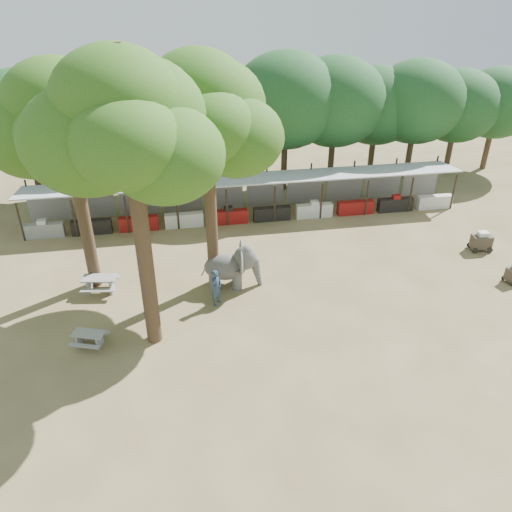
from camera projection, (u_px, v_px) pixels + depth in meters
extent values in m
plane|color=brown|center=(300.00, 353.00, 20.98)|extent=(100.00, 100.00, 0.00)
cube|color=#A9AAB1|center=(247.00, 179.00, 31.72)|extent=(28.00, 2.99, 0.39)
cylinder|color=#2D2319|center=(40.00, 221.00, 29.35)|extent=(0.12, 0.12, 2.40)
cylinder|color=#2D2319|center=(48.00, 200.00, 31.56)|extent=(0.12, 0.12, 2.80)
cube|color=gray|center=(44.00, 230.00, 29.94)|extent=(2.38, 0.50, 0.90)
cube|color=gray|center=(49.00, 206.00, 31.72)|extent=(2.52, 0.12, 2.00)
cylinder|color=#2D2319|center=(89.00, 218.00, 29.76)|extent=(0.12, 0.12, 2.40)
cylinder|color=#2D2319|center=(94.00, 197.00, 31.97)|extent=(0.12, 0.12, 2.80)
cube|color=black|center=(92.00, 227.00, 30.35)|extent=(2.38, 0.50, 0.90)
cube|color=gray|center=(95.00, 203.00, 32.13)|extent=(2.52, 0.12, 2.00)
cylinder|color=#2D2319|center=(137.00, 214.00, 30.18)|extent=(0.12, 0.12, 2.40)
cylinder|color=#2D2319|center=(138.00, 194.00, 32.39)|extent=(0.12, 0.12, 2.80)
cube|color=maroon|center=(139.00, 224.00, 30.76)|extent=(2.38, 0.50, 0.90)
cube|color=gray|center=(139.00, 200.00, 32.54)|extent=(2.52, 0.12, 2.00)
cylinder|color=#2D2319|center=(184.00, 211.00, 30.59)|extent=(0.12, 0.12, 2.40)
cylinder|color=#2D2319|center=(181.00, 191.00, 32.80)|extent=(0.12, 0.12, 2.80)
cube|color=silver|center=(184.00, 220.00, 31.18)|extent=(2.38, 0.50, 0.90)
cube|color=gray|center=(182.00, 197.00, 32.96)|extent=(2.52, 0.12, 2.00)
cylinder|color=#2D2319|center=(229.00, 208.00, 31.00)|extent=(0.12, 0.12, 2.40)
cylinder|color=#2D2319|center=(224.00, 189.00, 33.22)|extent=(0.12, 0.12, 2.80)
cube|color=maroon|center=(229.00, 217.00, 31.59)|extent=(2.38, 0.50, 0.90)
cube|color=gray|center=(224.00, 194.00, 33.37)|extent=(2.52, 0.12, 2.00)
cylinder|color=#2D2319|center=(273.00, 205.00, 31.42)|extent=(0.12, 0.12, 2.40)
cylinder|color=#2D2319|center=(265.00, 186.00, 33.63)|extent=(0.12, 0.12, 2.80)
cube|color=black|center=(272.00, 214.00, 32.00)|extent=(2.38, 0.50, 0.90)
cube|color=gray|center=(265.00, 192.00, 33.78)|extent=(2.52, 0.12, 2.00)
cylinder|color=#2D2319|center=(316.00, 202.00, 31.83)|extent=(0.12, 0.12, 2.40)
cylinder|color=#2D2319|center=(305.00, 183.00, 34.04)|extent=(0.12, 0.12, 2.80)
cube|color=silver|center=(314.00, 211.00, 32.42)|extent=(2.38, 0.50, 0.90)
cube|color=gray|center=(305.00, 189.00, 34.20)|extent=(2.52, 0.12, 2.00)
cylinder|color=#2D2319|center=(358.00, 199.00, 32.24)|extent=(0.12, 0.12, 2.40)
cylinder|color=#2D2319|center=(344.00, 181.00, 34.46)|extent=(0.12, 0.12, 2.80)
cube|color=maroon|center=(355.00, 208.00, 32.83)|extent=(2.38, 0.50, 0.90)
cube|color=gray|center=(344.00, 186.00, 34.61)|extent=(2.52, 0.12, 2.00)
cylinder|color=#2D2319|center=(398.00, 196.00, 32.66)|extent=(0.12, 0.12, 2.40)
cylinder|color=#2D2319|center=(383.00, 178.00, 34.87)|extent=(0.12, 0.12, 2.80)
cube|color=black|center=(395.00, 205.00, 33.24)|extent=(2.38, 0.50, 0.90)
cube|color=gray|center=(382.00, 184.00, 35.03)|extent=(2.52, 0.12, 2.00)
cylinder|color=#2D2319|center=(438.00, 193.00, 33.07)|extent=(0.12, 0.12, 2.40)
cylinder|color=#2D2319|center=(420.00, 176.00, 35.28)|extent=(0.12, 0.12, 2.80)
cube|color=silver|center=(434.00, 202.00, 33.66)|extent=(2.38, 0.50, 0.90)
cube|color=gray|center=(420.00, 181.00, 35.44)|extent=(2.52, 0.12, 2.00)
cylinder|color=#332316|center=(81.00, 201.00, 23.36)|extent=(0.60, 0.60, 9.20)
cone|color=#332316|center=(62.00, 101.00, 21.08)|extent=(0.57, 0.57, 2.88)
ellipsoid|color=#204E10|center=(36.00, 133.00, 21.81)|extent=(4.80, 4.80, 3.94)
ellipsoid|color=#204E10|center=(96.00, 145.00, 21.63)|extent=(4.20, 4.20, 3.44)
ellipsoid|color=#204E10|center=(74.00, 113.00, 22.44)|extent=(5.20, 5.20, 4.26)
ellipsoid|color=#204E10|center=(62.00, 135.00, 20.50)|extent=(3.80, 3.80, 3.12)
ellipsoid|color=#204E10|center=(55.00, 100.00, 21.20)|extent=(4.40, 4.40, 3.61)
cylinder|color=#332316|center=(142.00, 233.00, 19.23)|extent=(0.64, 0.64, 10.40)
cone|color=#332316|center=(124.00, 94.00, 16.65)|extent=(0.61, 0.61, 3.25)
ellipsoid|color=#204E10|center=(89.00, 140.00, 17.47)|extent=(4.80, 4.80, 3.94)
ellipsoid|color=#204E10|center=(166.00, 155.00, 17.28)|extent=(4.20, 4.20, 3.44)
ellipsoid|color=#204E10|center=(135.00, 115.00, 18.10)|extent=(5.20, 5.20, 4.26)
ellipsoid|color=#204E10|center=(127.00, 143.00, 16.16)|extent=(3.80, 3.80, 3.12)
ellipsoid|color=#204E10|center=(116.00, 98.00, 16.86)|extent=(4.40, 4.40, 3.61)
cylinder|color=#332316|center=(210.00, 197.00, 23.29)|extent=(0.56, 0.56, 9.60)
cone|color=#332316|center=(205.00, 91.00, 20.91)|extent=(0.53, 0.53, 3.00)
ellipsoid|color=#204E10|center=(174.00, 125.00, 21.68)|extent=(4.80, 4.80, 3.94)
ellipsoid|color=#204E10|center=(236.00, 137.00, 21.49)|extent=(4.20, 4.20, 3.44)
ellipsoid|color=#204E10|center=(208.00, 105.00, 22.30)|extent=(5.20, 5.20, 4.26)
ellipsoid|color=#204E10|center=(209.00, 127.00, 20.36)|extent=(3.80, 3.80, 3.12)
ellipsoid|color=#204E10|center=(198.00, 92.00, 21.06)|extent=(4.40, 4.40, 3.61)
cylinder|color=#332316|center=(45.00, 174.00, 34.34)|extent=(0.44, 0.44, 3.74)
ellipsoid|color=#123718|center=(34.00, 120.00, 32.53)|extent=(6.46, 5.95, 5.61)
cylinder|color=#332316|center=(95.00, 171.00, 34.84)|extent=(0.44, 0.44, 3.74)
ellipsoid|color=#123718|center=(86.00, 118.00, 33.02)|extent=(6.46, 5.95, 5.61)
cylinder|color=#332316|center=(144.00, 168.00, 35.33)|extent=(0.44, 0.44, 3.74)
ellipsoid|color=#123718|center=(138.00, 116.00, 33.52)|extent=(6.46, 5.95, 5.61)
cylinder|color=#332316|center=(191.00, 165.00, 35.82)|extent=(0.44, 0.44, 3.74)
ellipsoid|color=#123718|center=(187.00, 114.00, 34.01)|extent=(6.46, 5.95, 5.61)
cylinder|color=#332316|center=(237.00, 163.00, 36.31)|extent=(0.44, 0.44, 3.74)
ellipsoid|color=#123718|center=(236.00, 112.00, 34.50)|extent=(6.46, 5.95, 5.61)
cylinder|color=#332316|center=(282.00, 160.00, 36.81)|extent=(0.44, 0.44, 3.74)
ellipsoid|color=#123718|center=(283.00, 110.00, 34.99)|extent=(6.46, 5.95, 5.61)
cylinder|color=#332316|center=(325.00, 158.00, 37.30)|extent=(0.44, 0.44, 3.74)
ellipsoid|color=#123718|center=(329.00, 108.00, 35.49)|extent=(6.46, 5.95, 5.61)
cylinder|color=#332316|center=(367.00, 155.00, 37.79)|extent=(0.44, 0.44, 3.74)
ellipsoid|color=#123718|center=(373.00, 106.00, 35.98)|extent=(6.46, 5.95, 5.61)
cylinder|color=#332316|center=(409.00, 153.00, 38.28)|extent=(0.44, 0.44, 3.74)
ellipsoid|color=#123718|center=(416.00, 104.00, 36.47)|extent=(6.46, 5.95, 5.61)
cylinder|color=#332316|center=(449.00, 151.00, 38.77)|extent=(0.44, 0.44, 3.74)
ellipsoid|color=#123718|center=(458.00, 103.00, 36.96)|extent=(6.46, 5.95, 5.61)
cylinder|color=#332316|center=(488.00, 148.00, 39.27)|extent=(0.44, 0.44, 3.74)
ellipsoid|color=#123718|center=(499.00, 101.00, 37.45)|extent=(6.46, 5.95, 5.61)
ellipsoid|color=#494747|center=(225.00, 267.00, 24.97)|extent=(2.26, 1.51, 1.37)
cylinder|color=#494747|center=(214.00, 279.00, 24.93)|extent=(0.55, 0.55, 1.16)
cylinder|color=#494747|center=(214.00, 273.00, 25.50)|extent=(0.55, 0.55, 1.16)
cylinder|color=#494747|center=(237.00, 279.00, 24.97)|extent=(0.55, 0.55, 1.16)
cylinder|color=#494747|center=(237.00, 272.00, 25.54)|extent=(0.55, 0.55, 1.16)
ellipsoid|color=#494747|center=(245.00, 258.00, 24.76)|extent=(1.29, 1.09, 1.27)
ellipsoid|color=#494747|center=(241.00, 264.00, 24.21)|extent=(0.33, 1.06, 1.30)
ellipsoid|color=#494747|center=(241.00, 251.00, 25.28)|extent=(0.33, 1.06, 1.30)
cone|color=#494747|center=(258.00, 273.00, 25.22)|extent=(0.59, 0.59, 1.44)
imported|color=#26384C|center=(216.00, 288.00, 23.66)|extent=(0.77, 0.80, 1.85)
cube|color=gray|center=(88.00, 333.00, 21.10)|extent=(1.48, 1.04, 0.05)
cube|color=gray|center=(80.00, 338.00, 21.33)|extent=(0.26, 0.54, 0.63)
cube|color=gray|center=(100.00, 341.00, 21.20)|extent=(0.26, 0.54, 0.63)
cube|color=gray|center=(84.00, 346.00, 20.81)|extent=(1.35, 0.66, 0.04)
cube|color=gray|center=(95.00, 331.00, 21.66)|extent=(1.35, 0.66, 0.04)
cube|color=gray|center=(99.00, 278.00, 24.64)|extent=(1.75, 0.99, 0.07)
cube|color=gray|center=(90.00, 285.00, 24.82)|extent=(0.20, 0.67, 0.77)
cube|color=gray|center=(112.00, 285.00, 24.85)|extent=(0.20, 0.67, 0.77)
cube|color=gray|center=(98.00, 290.00, 24.27)|extent=(1.68, 0.50, 0.06)
cube|color=gray|center=(103.00, 277.00, 25.33)|extent=(1.68, 0.50, 0.06)
cylinder|color=black|center=(504.00, 278.00, 25.89)|extent=(0.29, 0.12, 0.29)
cube|color=#332A22|center=(481.00, 242.00, 28.50)|extent=(1.15, 0.76, 0.76)
cylinder|color=black|center=(475.00, 251.00, 28.35)|extent=(0.33, 0.10, 0.33)
cylinder|color=black|center=(490.00, 250.00, 28.40)|extent=(0.33, 0.10, 0.33)
cylinder|color=black|center=(470.00, 245.00, 28.97)|extent=(0.33, 0.10, 0.33)
cylinder|color=black|center=(484.00, 244.00, 29.02)|extent=(0.33, 0.10, 0.33)
cube|color=silver|center=(483.00, 234.00, 28.26)|extent=(0.58, 0.49, 0.27)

